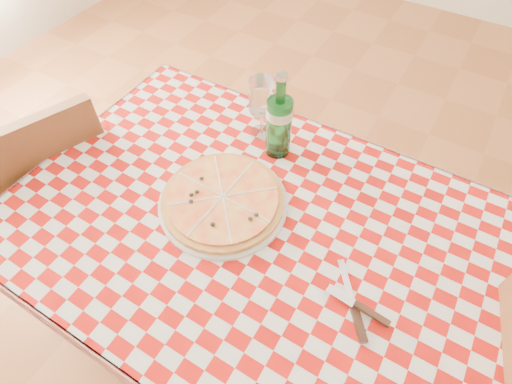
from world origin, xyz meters
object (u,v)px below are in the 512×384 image
wine_glass (262,109)px  chair_far (59,188)px  water_bottle (279,116)px  dining_table (251,244)px  pizza_plate (223,199)px

wine_glass → chair_far: bearing=-147.3°
water_bottle → wine_glass: bearing=152.7°
dining_table → chair_far: bearing=-173.8°
dining_table → water_bottle: (-0.07, 0.27, 0.24)m
dining_table → water_bottle: water_bottle is taller
chair_far → wine_glass: (0.62, 0.40, 0.35)m
wine_glass → dining_table: bearing=-64.5°
dining_table → pizza_plate: bearing=169.7°
pizza_plate → dining_table: bearing=-10.3°
chair_far → water_bottle: (0.70, 0.36, 0.38)m
dining_table → wine_glass: (-0.15, 0.31, 0.20)m
dining_table → wine_glass: 0.40m
dining_table → pizza_plate: pizza_plate is taller
dining_table → chair_far: size_ratio=1.34×
dining_table → water_bottle: bearing=104.4°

